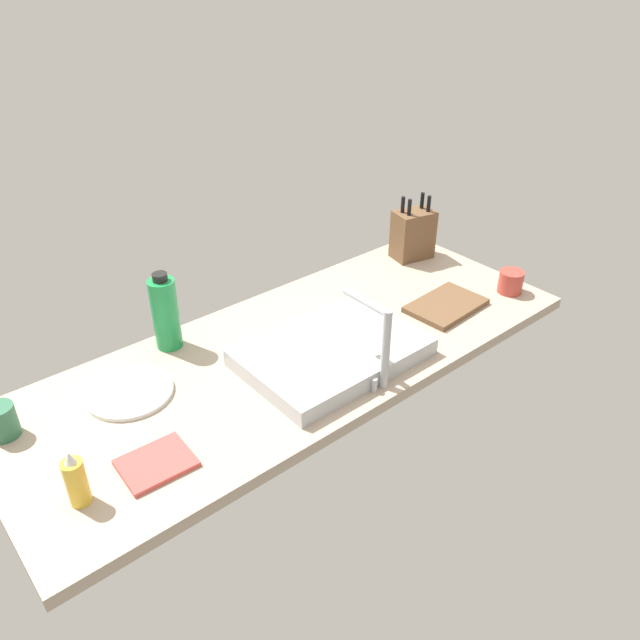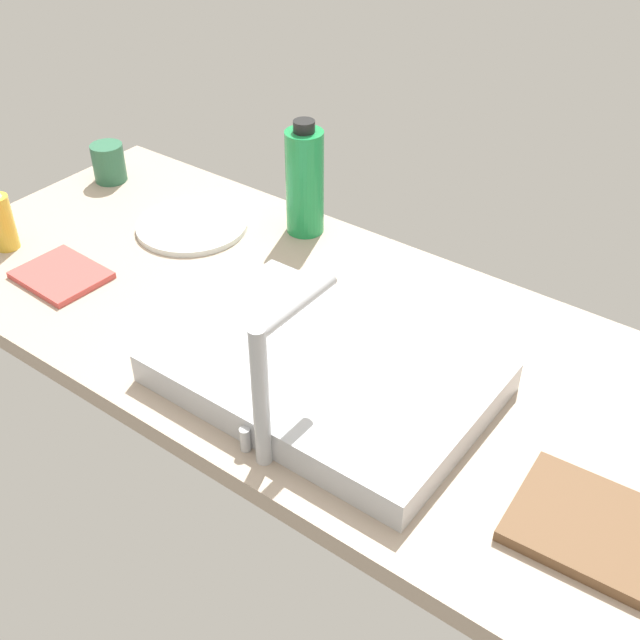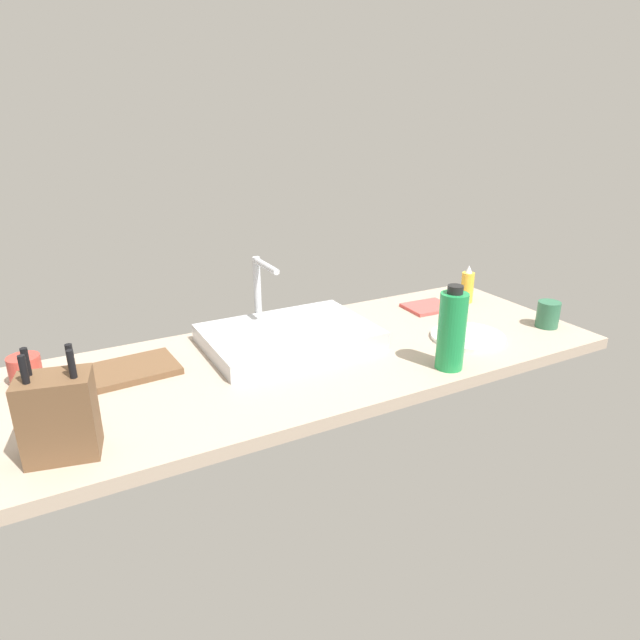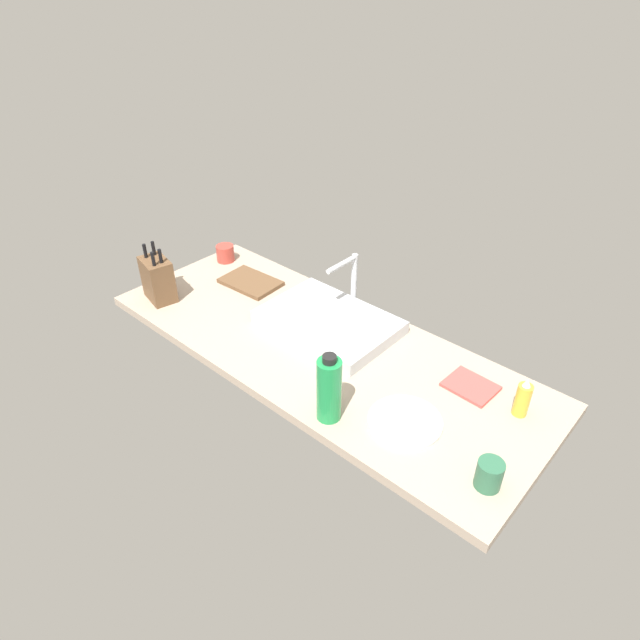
{
  "view_description": "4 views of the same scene",
  "coord_description": "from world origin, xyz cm",
  "px_view_note": "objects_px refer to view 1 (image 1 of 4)",
  "views": [
    {
      "loc": [
        92.07,
        119.82,
        108.46
      ],
      "look_at": [
        -5.96,
        3.48,
        12.98
      ],
      "focal_mm": 35.24,
      "sensor_mm": 36.0,
      "label": 1
    },
    {
      "loc": [
        -60.45,
        86.74,
        87.96
      ],
      "look_at": [
        1.71,
        3.24,
        9.25
      ],
      "focal_mm": 44.59,
      "sensor_mm": 36.0,
      "label": 2
    },
    {
      "loc": [
        -70.61,
        -131.37,
        70.33
      ],
      "look_at": [
        2.44,
        3.55,
        12.31
      ],
      "focal_mm": 30.97,
      "sensor_mm": 36.0,
      "label": 3
    },
    {
      "loc": [
        108.11,
        -120.06,
        124.5
      ],
      "look_at": [
        -1.27,
        1.71,
        12.93
      ],
      "focal_mm": 30.64,
      "sensor_mm": 36.0,
      "label": 4
    }
  ],
  "objects_px": {
    "faucet": "(379,337)",
    "ceramic_cup": "(511,282)",
    "coffee_mug": "(2,421)",
    "cutting_board": "(446,306)",
    "sink_basin": "(332,352)",
    "dish_towel": "(156,463)",
    "knife_block": "(413,234)",
    "water_bottle": "(165,313)",
    "dinner_plate": "(129,392)",
    "soap_bottle": "(76,481)"
  },
  "relations": [
    {
      "from": "cutting_board",
      "to": "dinner_plate",
      "type": "height_order",
      "value": "cutting_board"
    },
    {
      "from": "faucet",
      "to": "knife_block",
      "type": "distance_m",
      "value": 0.79
    },
    {
      "from": "dish_towel",
      "to": "coffee_mug",
      "type": "relative_size",
      "value": 1.86
    },
    {
      "from": "cutting_board",
      "to": "dinner_plate",
      "type": "distance_m",
      "value": 1.02
    },
    {
      "from": "knife_block",
      "to": "water_bottle",
      "type": "relative_size",
      "value": 1.0
    },
    {
      "from": "water_bottle",
      "to": "dinner_plate",
      "type": "height_order",
      "value": "water_bottle"
    },
    {
      "from": "soap_bottle",
      "to": "water_bottle",
      "type": "relative_size",
      "value": 0.59
    },
    {
      "from": "dinner_plate",
      "to": "coffee_mug",
      "type": "height_order",
      "value": "coffee_mug"
    },
    {
      "from": "faucet",
      "to": "ceramic_cup",
      "type": "bearing_deg",
      "value": -174.51
    },
    {
      "from": "soap_bottle",
      "to": "ceramic_cup",
      "type": "bearing_deg",
      "value": 178.29
    },
    {
      "from": "faucet",
      "to": "sink_basin",
      "type": "bearing_deg",
      "value": -81.44
    },
    {
      "from": "knife_block",
      "to": "ceramic_cup",
      "type": "height_order",
      "value": "knife_block"
    },
    {
      "from": "sink_basin",
      "to": "faucet",
      "type": "bearing_deg",
      "value": 98.56
    },
    {
      "from": "knife_block",
      "to": "cutting_board",
      "type": "relative_size",
      "value": 0.95
    },
    {
      "from": "sink_basin",
      "to": "dinner_plate",
      "type": "height_order",
      "value": "sink_basin"
    },
    {
      "from": "sink_basin",
      "to": "cutting_board",
      "type": "xyz_separation_m",
      "value": [
        -0.47,
        0.02,
        -0.02
      ]
    },
    {
      "from": "cutting_board",
      "to": "coffee_mug",
      "type": "distance_m",
      "value": 1.32
    },
    {
      "from": "sink_basin",
      "to": "coffee_mug",
      "type": "xyz_separation_m",
      "value": [
        0.81,
        -0.28,
        0.02
      ]
    },
    {
      "from": "faucet",
      "to": "ceramic_cup",
      "type": "relative_size",
      "value": 2.9
    },
    {
      "from": "water_bottle",
      "to": "ceramic_cup",
      "type": "relative_size",
      "value": 2.93
    },
    {
      "from": "water_bottle",
      "to": "knife_block",
      "type": "bearing_deg",
      "value": 176.7
    },
    {
      "from": "water_bottle",
      "to": "dish_towel",
      "type": "height_order",
      "value": "water_bottle"
    },
    {
      "from": "sink_basin",
      "to": "faucet",
      "type": "distance_m",
      "value": 0.2
    },
    {
      "from": "knife_block",
      "to": "sink_basin",
      "type": "bearing_deg",
      "value": 37.42
    },
    {
      "from": "knife_block",
      "to": "cutting_board",
      "type": "distance_m",
      "value": 0.39
    },
    {
      "from": "dinner_plate",
      "to": "knife_block",
      "type": "bearing_deg",
      "value": -176.17
    },
    {
      "from": "knife_block",
      "to": "ceramic_cup",
      "type": "relative_size",
      "value": 2.92
    },
    {
      "from": "faucet",
      "to": "dinner_plate",
      "type": "relative_size",
      "value": 1.03
    },
    {
      "from": "dish_towel",
      "to": "ceramic_cup",
      "type": "height_order",
      "value": "ceramic_cup"
    },
    {
      "from": "coffee_mug",
      "to": "faucet",
      "type": "bearing_deg",
      "value": 152.69
    },
    {
      "from": "sink_basin",
      "to": "dinner_plate",
      "type": "relative_size",
      "value": 2.18
    },
    {
      "from": "dinner_plate",
      "to": "sink_basin",
      "type": "bearing_deg",
      "value": 155.97
    },
    {
      "from": "sink_basin",
      "to": "water_bottle",
      "type": "xyz_separation_m",
      "value": [
        0.32,
        -0.36,
        0.09
      ]
    },
    {
      "from": "cutting_board",
      "to": "ceramic_cup",
      "type": "xyz_separation_m",
      "value": [
        -0.25,
        0.07,
        0.03
      ]
    },
    {
      "from": "knife_block",
      "to": "soap_bottle",
      "type": "bearing_deg",
      "value": 26.48
    },
    {
      "from": "faucet",
      "to": "knife_block",
      "type": "height_order",
      "value": "knife_block"
    },
    {
      "from": "faucet",
      "to": "cutting_board",
      "type": "height_order",
      "value": "faucet"
    },
    {
      "from": "sink_basin",
      "to": "knife_block",
      "type": "xyz_separation_m",
      "value": [
        -0.66,
        -0.31,
        0.07
      ]
    },
    {
      "from": "sink_basin",
      "to": "ceramic_cup",
      "type": "bearing_deg",
      "value": 172.85
    },
    {
      "from": "water_bottle",
      "to": "ceramic_cup",
      "type": "bearing_deg",
      "value": 156.37
    },
    {
      "from": "faucet",
      "to": "coffee_mug",
      "type": "distance_m",
      "value": 0.95
    },
    {
      "from": "dinner_plate",
      "to": "dish_towel",
      "type": "height_order",
      "value": "same"
    },
    {
      "from": "sink_basin",
      "to": "dish_towel",
      "type": "bearing_deg",
      "value": 5.23
    },
    {
      "from": "sink_basin",
      "to": "coffee_mug",
      "type": "relative_size",
      "value": 5.8
    },
    {
      "from": "faucet",
      "to": "water_bottle",
      "type": "bearing_deg",
      "value": -56.65
    },
    {
      "from": "soap_bottle",
      "to": "dish_towel",
      "type": "relative_size",
      "value": 0.88
    },
    {
      "from": "cutting_board",
      "to": "dish_towel",
      "type": "height_order",
      "value": "cutting_board"
    },
    {
      "from": "soap_bottle",
      "to": "cutting_board",
      "type": "bearing_deg",
      "value": -178.87
    },
    {
      "from": "sink_basin",
      "to": "water_bottle",
      "type": "height_order",
      "value": "water_bottle"
    },
    {
      "from": "dish_towel",
      "to": "coffee_mug",
      "type": "bearing_deg",
      "value": -54.79
    }
  ]
}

